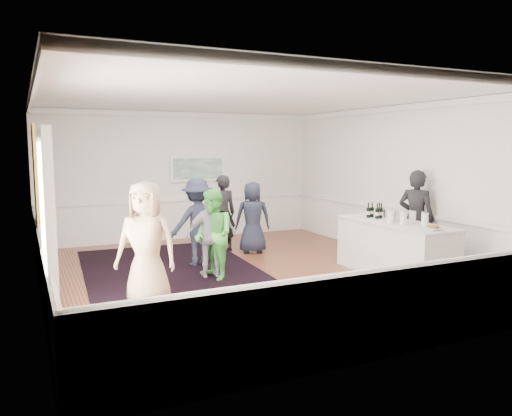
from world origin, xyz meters
name	(u,v)px	position (x,y,z in m)	size (l,w,h in m)	color
floor	(247,274)	(0.00, 0.00, 0.00)	(8.00, 8.00, 0.00)	brown
ceiling	(247,98)	(0.00, 0.00, 3.20)	(7.00, 8.00, 0.02)	white
wall_left	(35,196)	(-3.50, 0.00, 1.60)	(0.02, 8.00, 3.20)	white
wall_right	(399,182)	(3.50, 0.00, 1.60)	(0.02, 8.00, 3.20)	white
wall_back	(182,176)	(0.00, 4.00, 1.60)	(7.00, 0.02, 3.20)	white
wall_front	(398,216)	(0.00, -4.00, 1.60)	(7.00, 0.02, 3.20)	white
wainscoting	(247,248)	(0.00, 0.00, 0.50)	(7.00, 8.00, 1.00)	white
mirror	(36,178)	(-3.45, 1.30, 1.80)	(0.05, 1.25, 1.85)	#F0C046
doorway	(46,226)	(-3.45, -1.90, 1.42)	(0.10, 1.78, 2.56)	white
landscape_painting	(198,169)	(0.40, 3.95, 1.78)	(1.44, 0.06, 0.66)	white
area_rug	(168,266)	(-1.17, 1.21, 0.01)	(3.15, 4.13, 0.02)	black
serving_table	(395,248)	(2.42, -1.18, 0.50)	(0.92, 2.43, 0.98)	silver
bartender	(416,219)	(3.20, -0.86, 0.95)	(0.69, 0.45, 1.90)	black
guest_tan	(146,245)	(-2.08, -1.06, 0.93)	(0.91, 0.59, 1.86)	tan
guest_green	(213,235)	(-0.67, -0.03, 0.80)	(0.78, 0.61, 1.60)	#54D053
guest_lilac	(212,235)	(-0.65, 0.10, 0.77)	(0.90, 0.38, 1.54)	#ABA7BB
guest_dark_a	(198,222)	(-0.59, 1.07, 0.86)	(1.11, 0.64, 1.72)	#1E2232
guest_dark_b	(222,213)	(0.35, 2.13, 0.86)	(0.62, 0.41, 1.71)	black
guest_navy	(253,217)	(0.88, 1.66, 0.79)	(0.77, 0.50, 1.58)	#1E2232
wine_bottles	(376,210)	(2.41, -0.62, 1.14)	(0.29, 0.28, 0.31)	black
juice_pitchers	(408,217)	(2.43, -1.48, 1.10)	(0.43, 0.63, 0.24)	#85BE44
ice_bucket	(389,214)	(2.42, -1.00, 1.10)	(0.26, 0.26, 0.24)	silver
nut_bowl	(433,228)	(2.36, -2.15, 1.02)	(0.26, 0.26, 0.08)	white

